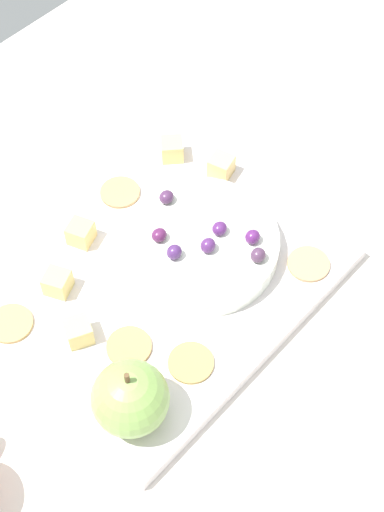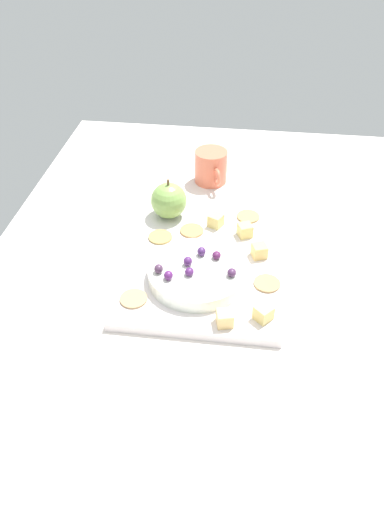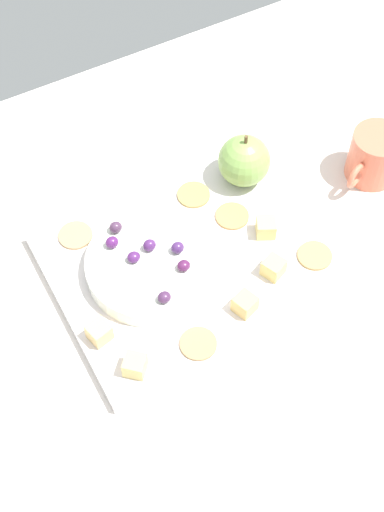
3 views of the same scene
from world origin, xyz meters
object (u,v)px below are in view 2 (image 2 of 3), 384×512
(cheese_cube_3, at_px, (259,251))
(grape_6, at_px, (168,275))
(platter, at_px, (204,264))
(cup, at_px, (211,167))
(cracker_3, at_px, (267,283))
(apple_whole, at_px, (169,201))
(cheese_cube_0, at_px, (263,313))
(cheese_cube_1, at_px, (245,230))
(cracker_0, at_px, (192,231))
(grape_5, at_px, (217,255))
(cracker_4, at_px, (134,299))
(grape_3, at_px, (232,273))
(cracker_1, at_px, (160,237))
(serving_dish, at_px, (197,273))
(grape_1, at_px, (159,269))
(cheese_cube_4, at_px, (225,318))
(grape_0, at_px, (202,251))
(cracker_2, at_px, (248,217))
(grape_4, at_px, (188,261))
(cheese_cube_2, at_px, (214,220))
(grape_2, at_px, (189,272))

(cheese_cube_3, bearing_deg, grape_6, 125.96)
(platter, distance_m, cup, 0.32)
(cracker_3, bearing_deg, apple_whole, 47.68)
(cheese_cube_0, distance_m, cheese_cube_1, 0.23)
(cheese_cube_1, distance_m, cup, 0.25)
(cracker_0, bearing_deg, grape_5, -151.55)
(cracker_4, height_order, grape_3, grape_3)
(cracker_1, height_order, cup, cup)
(serving_dish, height_order, grape_1, grape_1)
(cheese_cube_1, height_order, cup, cup)
(cheese_cube_3, distance_m, cracker_3, 0.08)
(cheese_cube_4, height_order, cracker_4, cheese_cube_4)
(grape_0, xyz_separation_m, grape_3, (-0.05, -0.06, -0.00))
(cheese_cube_4, bearing_deg, grape_0, 20.83)
(serving_dish, distance_m, grape_1, 0.07)
(serving_dish, height_order, cheese_cube_0, same)
(grape_1, bearing_deg, cracker_1, 9.36)
(cheese_cube_4, distance_m, cracker_2, 0.31)
(grape_3, xyz_separation_m, grape_4, (0.02, 0.08, 0.00))
(platter, relative_size, cheese_cube_3, 13.91)
(platter, xyz_separation_m, cheese_cube_3, (0.03, -0.10, 0.02))
(grape_1, bearing_deg, cheese_cube_1, -42.21)
(platter, bearing_deg, cracker_0, 21.44)
(cracker_3, relative_size, grape_6, 2.69)
(cracker_1, relative_size, grape_1, 2.69)
(apple_whole, xyz_separation_m, cheese_cube_0, (-0.27, -0.20, -0.02))
(cheese_cube_0, xyz_separation_m, grape_3, (0.07, 0.06, 0.02))
(serving_dish, distance_m, cup, 0.37)
(cheese_cube_0, relative_size, cracker_3, 0.55)
(grape_0, bearing_deg, grape_1, 130.22)
(platter, xyz_separation_m, cheese_cube_2, (0.11, -0.01, 0.02))
(grape_0, bearing_deg, cheese_cube_0, -136.47)
(grape_0, distance_m, grape_4, 0.04)
(cheese_cube_1, xyz_separation_m, cheese_cube_4, (-0.24, 0.02, 0.00))
(cracker_2, xyz_separation_m, grape_2, (-0.22, 0.10, 0.03))
(cracker_3, bearing_deg, cracker_1, 62.67)
(grape_4, bearing_deg, grape_5, -63.48)
(grape_4, bearing_deg, cracker_2, -27.31)
(platter, bearing_deg, cheese_cube_2, -4.15)
(cheese_cube_2, xyz_separation_m, grape_0, (-0.13, 0.01, 0.02))
(cheese_cube_1, distance_m, grape_0, 0.13)
(cheese_cube_2, relative_size, cheese_cube_3, 1.00)
(grape_0, height_order, grape_4, same)
(cracker_2, height_order, grape_3, grape_3)
(cheese_cube_0, bearing_deg, cracker_4, 85.70)
(cheese_cube_2, relative_size, grape_6, 1.48)
(cracker_4, relative_size, grape_3, 2.69)
(apple_whole, xyz_separation_m, grape_5, (-0.16, -0.11, -0.00))
(grape_0, xyz_separation_m, grape_2, (-0.06, 0.01, -0.00))
(platter, bearing_deg, grape_6, 148.77)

